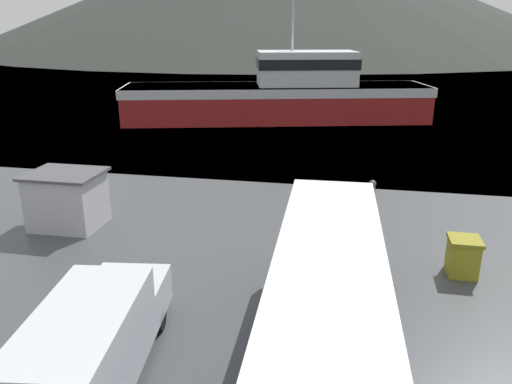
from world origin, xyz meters
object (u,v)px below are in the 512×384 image
delivery_van (95,339)px  small_boat (184,107)px  fishing_boat (281,94)px  tour_bus (327,307)px  dock_kiosk (67,199)px  storage_bin (463,256)px

delivery_van → small_boat: 38.73m
delivery_van → fishing_boat: bearing=83.3°
tour_bus → delivery_van: (-5.24, -1.48, -0.58)m
delivery_van → small_boat: delivery_van is taller
delivery_van → fishing_boat: fishing_boat is taller
dock_kiosk → small_boat: 28.85m
tour_bus → delivery_van: size_ratio=1.72×
delivery_van → small_boat: (-10.57, 37.25, -0.84)m
storage_bin → dock_kiosk: bearing=174.9°
fishing_boat → tour_bus: bearing=176.0°
tour_bus → dock_kiosk: 13.37m
dock_kiosk → storage_bin: bearing=-5.1°
fishing_boat → small_boat: fishing_boat is taller
tour_bus → small_boat: tour_bus is taller
dock_kiosk → small_boat: dock_kiosk is taller
tour_bus → small_boat: bearing=112.0°
delivery_van → dock_kiosk: size_ratio=2.17×
tour_bus → small_boat: size_ratio=2.15×
delivery_van → storage_bin: bearing=30.1°
fishing_boat → storage_bin: 28.94m
storage_bin → small_boat: 35.99m
delivery_van → storage_bin: size_ratio=4.88×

